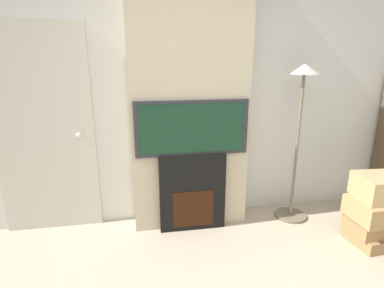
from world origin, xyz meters
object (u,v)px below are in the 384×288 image
fireplace (192,192)px  floor_lamp (301,110)px  box_stack (377,210)px  television (192,128)px

fireplace → floor_lamp: 1.37m
floor_lamp → box_stack: 1.16m
television → floor_lamp: floor_lamp is taller
television → floor_lamp: size_ratio=0.66×
fireplace → box_stack: bearing=-19.4°
floor_lamp → box_stack: floor_lamp is taller
floor_lamp → box_stack: (0.53, -0.59, -0.85)m
fireplace → television: (0.00, -0.00, 0.66)m
television → box_stack: bearing=-19.4°
fireplace → floor_lamp: floor_lamp is taller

